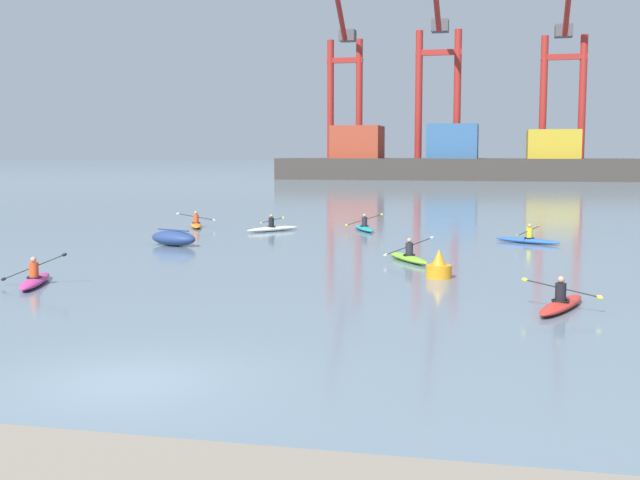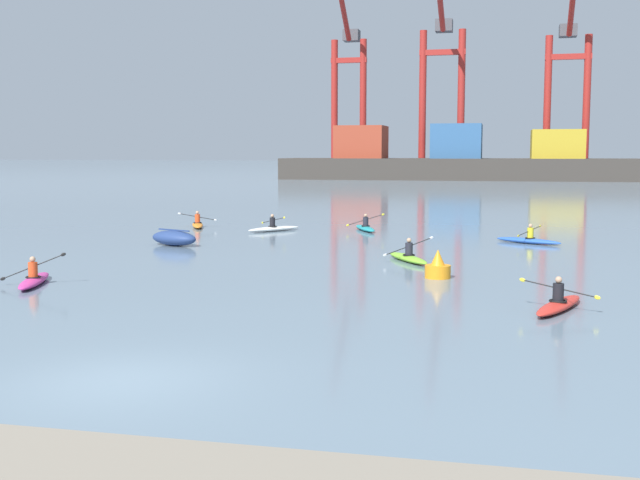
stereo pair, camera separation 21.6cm
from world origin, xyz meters
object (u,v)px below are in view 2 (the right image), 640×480
Objects in this scene: gantry_crane_west_mid at (442,75)px; kayak_white at (274,228)px; container_barge at (455,161)px; capsized_dinghy at (174,238)px; kayak_red at (559,304)px; kayak_lime at (408,257)px; kayak_magenta at (34,279)px; kayak_orange at (198,224)px; gantry_crane_east_mid at (568,79)px; kayak_blue at (528,240)px; kayak_teal at (365,228)px; gantry_crane_west at (348,81)px; channel_buoy at (438,268)px.

gantry_crane_west_mid is 11.04× the size of kayak_white.
container_barge is at bearing -63.49° from gantry_crane_west_mid.
kayak_white is at bearing -91.37° from gantry_crane_west_mid.
kayak_red is (16.54, -11.98, -0.18)m from capsized_dinghy.
kayak_lime is at bearing 120.18° from kayak_red.
capsized_dinghy is 11.71m from kayak_lime.
gantry_crane_west_mid reaches higher than kayak_magenta.
kayak_red reaches higher than capsized_dinghy.
kayak_orange is at bearing 165.31° from kayak_white.
gantry_crane_east_mid is 10.28× the size of kayak_red.
kayak_blue is 0.97× the size of kayak_teal.
gantry_crane_west_mid is 113.48m from kayak_red.
kayak_blue is 19.09m from kayak_orange.
capsized_dinghy is (-7.53, -94.26, -2.61)m from container_barge.
kayak_magenta is 14.16m from kayak_lime.
kayak_blue is 9.77m from kayak_teal.
kayak_lime is at bearing -77.92° from gantry_crane_west.
kayak_orange is 1.04× the size of kayak_lime.
kayak_white is at bearing -14.69° from kayak_orange.
gantry_crane_west is 119.83m from kayak_magenta.
gantry_crane_west_mid is 10.03× the size of kayak_teal.
kayak_magenta is 1.02× the size of kayak_teal.
kayak_white is at bearing 129.19° from kayak_lime.
kayak_magenta is at bearing -94.12° from container_barge.
kayak_teal is at bearing -88.30° from gantry_crane_west_mid.
container_barge is 16.56× the size of kayak_orange.
kayak_magenta is (-25.10, -114.72, -16.15)m from gantry_crane_east_mid.
kayak_orange is at bearing 138.86° from kayak_lime.
gantry_crane_west_mid is 0.96× the size of gantry_crane_east_mid.
kayak_magenta is 20.47m from kayak_orange.
kayak_white is 13.72m from kayak_lime.
kayak_orange is at bearing -106.18° from gantry_crane_east_mid.
kayak_white is 0.91× the size of kayak_teal.
gantry_crane_east_mid is 10.77× the size of kayak_blue.
kayak_blue and kayak_white have the same top height.
channel_buoy is 6.22m from kayak_red.
kayak_teal is (4.89, 1.42, 0.00)m from kayak_white.
gantry_crane_east_mid reaches higher than channel_buoy.
channel_buoy is at bearing -85.73° from gantry_crane_west_mid.
channel_buoy is 16.90m from kayak_teal.
kayak_magenta is at bearing -92.54° from gantry_crane_west_mid.
kayak_white is at bearing 124.78° from channel_buoy.
kayak_white is (14.79, -99.00, -16.82)m from gantry_crane_west.
kayak_blue is 9.04m from kayak_lime.
gantry_crane_west_mid is at bearing -22.37° from gantry_crane_west.
gantry_crane_west is 10.80× the size of kayak_teal.
kayak_blue is 13.91m from kayak_white.
gantry_crane_west_mid reaches higher than capsized_dinghy.
kayak_magenta reaches higher than kayak_blue.
gantry_crane_west_mid is 9.90× the size of kayak_red.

